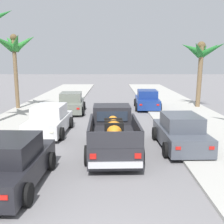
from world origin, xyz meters
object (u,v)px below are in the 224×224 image
object	(u,v)px
car_left_near	(72,103)
car_right_near	(51,120)
car_left_mid	(181,132)
car_left_far	(12,163)
palm_tree_left_fore	(202,54)
pickup_truck	(114,133)
palm_tree_left_back	(14,46)
car_right_mid	(148,100)

from	to	relation	value
car_left_near	car_right_near	bearing A→B (deg)	-92.58
car_left_mid	car_left_far	xyz separation A→B (m)	(-6.21, -3.86, 0.00)
car_left_far	palm_tree_left_fore	distance (m)	18.18
pickup_truck	palm_tree_left_fore	world-z (taller)	palm_tree_left_fore
car_left_far	palm_tree_left_back	size ratio (longest dim) A/B	0.72
pickup_truck	palm_tree_left_fore	bearing A→B (deg)	57.74
car_right_near	car_left_far	distance (m)	6.48
car_right_mid	palm_tree_left_fore	distance (m)	5.64
car_left_mid	palm_tree_left_fore	distance (m)	12.01
car_right_near	palm_tree_left_back	bearing A→B (deg)	119.71
pickup_truck	palm_tree_left_back	xyz separation A→B (m)	(-7.68, 10.65, 4.19)
car_right_near	pickup_truck	bearing A→B (deg)	-42.86
car_left_near	palm_tree_left_back	world-z (taller)	palm_tree_left_back
car_left_near	palm_tree_left_fore	xyz separation A→B (m)	(10.19, 1.84, 3.73)
pickup_truck	car_left_far	bearing A→B (deg)	-133.69
pickup_truck	car_left_far	world-z (taller)	pickup_truck
car_right_near	car_left_mid	distance (m)	6.94
car_right_near	car_left_mid	world-z (taller)	same
pickup_truck	car_right_mid	world-z (taller)	pickup_truck
car_left_near	car_right_near	world-z (taller)	same
pickup_truck	palm_tree_left_back	world-z (taller)	palm_tree_left_back
car_right_near	palm_tree_left_fore	distance (m)	13.73
pickup_truck	car_left_mid	distance (m)	3.08
car_right_mid	pickup_truck	bearing A→B (deg)	-104.32
car_left_far	pickup_truck	bearing A→B (deg)	46.31
car_left_mid	car_left_far	world-z (taller)	same
car_right_near	palm_tree_left_fore	bearing A→B (deg)	37.58
car_left_near	palm_tree_left_back	bearing A→B (deg)	164.34
palm_tree_left_fore	car_right_mid	bearing A→B (deg)	-178.94
car_left_near	palm_tree_left_back	xyz separation A→B (m)	(-4.56, 1.28, 4.29)
palm_tree_left_back	car_left_near	bearing A→B (deg)	-15.66
car_left_mid	palm_tree_left_back	bearing A→B (deg)	136.63
car_left_near	car_right_mid	world-z (taller)	same
car_left_far	car_left_near	bearing A→B (deg)	89.72
car_left_far	palm_tree_left_fore	bearing A→B (deg)	54.80
car_left_near	car_left_far	world-z (taller)	same
car_right_near	car_left_far	bearing A→B (deg)	-88.08
pickup_truck	car_left_mid	xyz separation A→B (m)	(3.03, 0.54, -0.10)
palm_tree_left_fore	palm_tree_left_back	bearing A→B (deg)	-177.83
car_right_near	palm_tree_left_fore	xyz separation A→B (m)	(10.47, 8.06, 3.73)
pickup_truck	car_left_near	bearing A→B (deg)	108.39
car_left_far	palm_tree_left_fore	size ratio (longest dim) A/B	0.79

